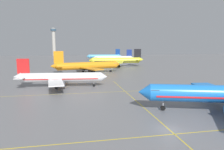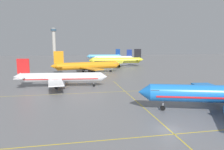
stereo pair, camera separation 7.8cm
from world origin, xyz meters
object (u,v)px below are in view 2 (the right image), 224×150
airliner_far_left_stand (117,60)px  airliner_far_right_stand (114,58)px  airliner_second_row (61,77)px  airliner_distant_taxiway (104,56)px  control_tower (54,40)px  airliner_third_row (87,66)px

airliner_far_left_stand → airliner_far_right_stand: (3.87, 31.84, -0.36)m
airliner_second_row → airliner_distant_taxiway: (37.21, 137.27, 0.34)m
airliner_distant_taxiway → control_tower: 127.73m
airliner_far_left_stand → control_tower: control_tower is taller
control_tower → airliner_second_row: bearing=-84.7°
airliner_second_row → airliner_distant_taxiway: 142.22m
control_tower → airliner_far_right_stand: bearing=-66.4°
airliner_third_row → airliner_far_left_stand: (24.26, 35.35, 0.13)m
airliner_second_row → control_tower: control_tower is taller
airliner_third_row → airliner_distant_taxiway: (25.05, 100.97, -0.27)m
airliner_second_row → airliner_far_left_stand: 80.38m
airliner_third_row → airliner_second_row: bearing=-108.5°
airliner_far_left_stand → airliner_far_right_stand: 32.08m
airliner_far_right_stand → control_tower: (-63.20, 144.66, 20.10)m
airliner_far_right_stand → airliner_distant_taxiway: bearing=95.2°
airliner_second_row → airliner_far_left_stand: (36.42, 71.65, 0.74)m
airliner_far_right_stand → control_tower: size_ratio=0.90×
airliner_third_row → control_tower: control_tower is taller
airliner_far_left_stand → airliner_far_right_stand: bearing=83.1°
airliner_far_right_stand → airliner_far_left_stand: bearing=-96.9°
airliner_far_left_stand → airliner_distant_taxiway: size_ratio=1.10×
airliner_far_right_stand → airliner_distant_taxiway: size_ratio=1.01×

